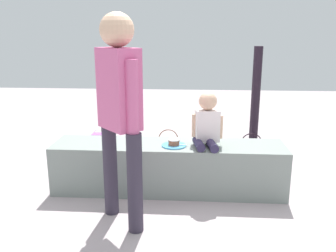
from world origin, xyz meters
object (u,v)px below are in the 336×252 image
water_bottle_near_gift (118,155)px  gift_bag (103,145)px  water_bottle_far_side (133,153)px  cake_box_white (209,149)px  cake_plate (174,144)px  handbag_brown_canvas (168,146)px  child_seated (207,122)px  party_cup_red (85,164)px  handbag_black_leather (251,151)px  adult_standing (119,102)px

water_bottle_near_gift → gift_bag: bearing=136.4°
gift_bag → water_bottle_far_side: 0.39m
water_bottle_far_side → cake_box_white: (0.89, 0.27, -0.02)m
cake_plate → gift_bag: cake_plate is taller
cake_plate → water_bottle_far_side: (-0.52, 0.81, -0.38)m
water_bottle_far_side → handbag_brown_canvas: (0.39, 0.28, 0.01)m
child_seated → gift_bag: 1.56m
child_seated → water_bottle_near_gift: size_ratio=2.35×
party_cup_red → handbag_black_leather: handbag_black_leather is taller
party_cup_red → cake_box_white: size_ratio=0.31×
water_bottle_far_side → party_cup_red: bearing=-151.1°
handbag_black_leather → handbag_brown_canvas: (-0.97, 0.15, -0.00)m
cake_plate → water_bottle_near_gift: cake_plate is taller
adult_standing → cake_plate: size_ratio=7.03×
water_bottle_near_gift → adult_standing: bearing=-76.6°
handbag_brown_canvas → gift_bag: bearing=-168.6°
cake_box_white → handbag_black_leather: bearing=-16.0°
cake_box_white → handbag_black_leather: handbag_black_leather is taller
gift_bag → water_bottle_near_gift: (0.21, -0.20, -0.05)m
adult_standing → water_bottle_near_gift: 1.57m
water_bottle_near_gift → water_bottle_far_side: water_bottle_near_gift is taller
cake_plate → water_bottle_near_gift: bearing=132.8°
gift_bag → handbag_black_leather: bearing=0.3°
cake_box_white → water_bottle_far_side: bearing=-163.3°
cake_box_white → party_cup_red: bearing=-158.8°
child_seated → water_bottle_near_gift: 1.31m
gift_bag → cake_box_white: (1.26, 0.14, -0.07)m
water_bottle_near_gift → handbag_black_leather: size_ratio=0.61×
child_seated → water_bottle_far_side: size_ratio=2.39×
adult_standing → water_bottle_near_gift: adult_standing is taller
cake_plate → party_cup_red: bearing=151.4°
adult_standing → water_bottle_far_side: bearing=96.2°
water_bottle_far_side → party_cup_red: water_bottle_far_side is taller
cake_plate → party_cup_red: (-0.99, 0.54, -0.43)m
child_seated → gift_bag: bearing=142.9°
cake_plate → gift_bag: size_ratio=0.68×
gift_bag → party_cup_red: gift_bag is taller
gift_bag → handbag_brown_canvas: size_ratio=1.01×
child_seated → water_bottle_far_side: child_seated is taller
cake_plate → gift_bag: (-0.89, 0.93, -0.33)m
adult_standing → handbag_brown_canvas: (0.24, 1.63, -0.85)m
cake_box_white → handbag_brown_canvas: bearing=178.8°
water_bottle_near_gift → water_bottle_far_side: (0.16, 0.08, -0.00)m
gift_bag → party_cup_red: (-0.11, -0.39, -0.10)m
adult_standing → cake_box_white: 1.99m
adult_standing → cake_box_white: size_ratio=5.20×
cake_box_white → handbag_brown_canvas: handbag_brown_canvas is taller
gift_bag → cake_box_white: gift_bag is taller
cake_plate → water_bottle_near_gift: size_ratio=1.09×
water_bottle_far_side → party_cup_red: (-0.48, -0.26, -0.05)m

